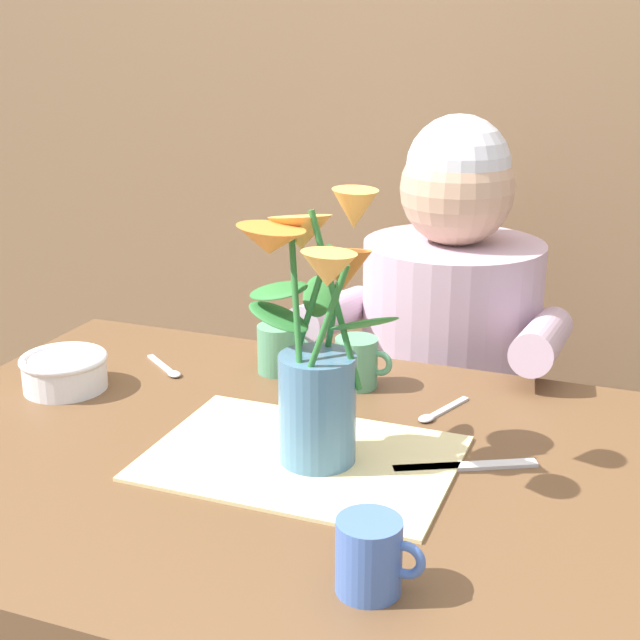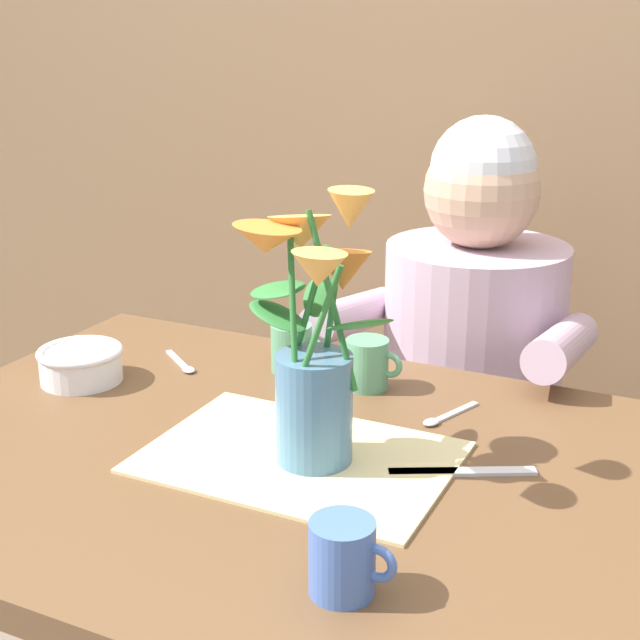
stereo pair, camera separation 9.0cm
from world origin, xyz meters
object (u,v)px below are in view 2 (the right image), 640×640
ceramic_mug (292,348)px  coffee_cup (344,558)px  seated_person (468,414)px  tea_cup (368,364)px  flower_vase (314,339)px  dinner_knife (462,472)px  ceramic_bowl (81,363)px

ceramic_mug → coffee_cup: bearing=-57.8°
seated_person → tea_cup: bearing=-103.2°
flower_vase → ceramic_mug: flower_vase is taller
tea_cup → seated_person: bearing=79.0°
flower_vase → coffee_cup: 0.32m
seated_person → ceramic_mug: size_ratio=12.20×
seated_person → coffee_cup: (0.12, -0.86, 0.22)m
ceramic_mug → tea_cup: (0.14, -0.01, 0.00)m
seated_person → dinner_knife: 0.61m
flower_vase → tea_cup: 0.29m
flower_vase → ceramic_bowl: flower_vase is taller
ceramic_bowl → ceramic_mug: bearing=32.9°
ceramic_mug → flower_vase: bearing=-57.5°
ceramic_mug → tea_cup: same height
coffee_cup → seated_person: bearing=97.7°
ceramic_bowl → dinner_knife: bearing=-3.2°
flower_vase → dinner_knife: bearing=14.7°
dinner_knife → seated_person: bearing=77.9°
dinner_knife → ceramic_mug: bearing=121.2°
coffee_cup → tea_cup: same height
flower_vase → dinner_knife: flower_vase is taller
dinner_knife → tea_cup: size_ratio=2.04×
seated_person → dinner_knife: seated_person is taller
ceramic_bowl → coffee_cup: 0.69m
ceramic_bowl → dinner_knife: (0.65, -0.04, -0.03)m
flower_vase → coffee_cup: flower_vase is taller
seated_person → coffee_cup: seated_person is taller
coffee_cup → dinner_knife: bearing=83.2°
ceramic_mug → tea_cup: bearing=-4.8°
ceramic_bowl → coffee_cup: bearing=-28.3°
ceramic_mug → ceramic_bowl: bearing=-147.1°
ceramic_mug → tea_cup: size_ratio=1.00×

